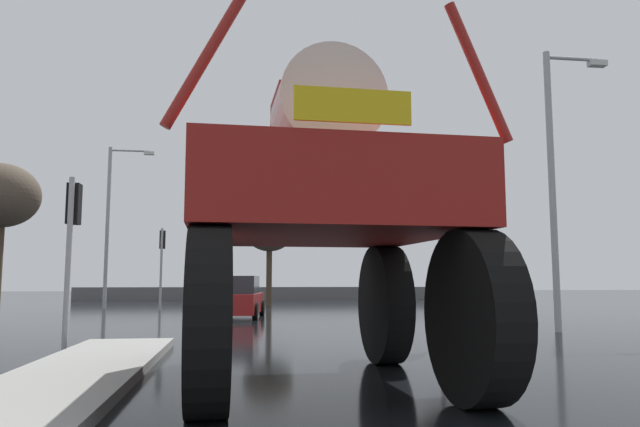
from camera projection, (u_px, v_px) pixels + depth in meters
ground_plane at (277, 323)px, 18.96m from camera, size 120.00×120.00×0.00m
median_island at (81, 372)px, 8.30m from camera, size 1.70×8.27×0.15m
oversize_sprayer at (318, 218)px, 8.02m from camera, size 3.85×5.47×4.48m
sedan_ahead at (236, 298)px, 21.78m from camera, size 2.28×4.28×1.52m
traffic_signal_near_left at (72, 224)px, 12.05m from camera, size 0.24×0.54×3.43m
traffic_signal_near_right at (437, 211)px, 13.14m from camera, size 0.24×0.54×3.95m
traffic_signal_far_left at (162, 250)px, 27.43m from camera, size 0.24×0.55×3.76m
streetlight_near_right at (556, 172)px, 16.13m from camera, size 1.86×0.24×7.67m
streetlight_far_left at (112, 217)px, 29.05m from camera, size 2.21×0.24×7.94m
bare_tree_left at (0, 198)px, 22.97m from camera, size 2.94×2.94×5.89m
bare_tree_right at (452, 182)px, 25.96m from camera, size 4.00×4.00×7.39m
bare_tree_far_center at (269, 231)px, 32.62m from camera, size 2.75×2.75×5.28m
roadside_barrier at (255, 294)px, 41.09m from camera, size 24.33×0.24×0.90m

